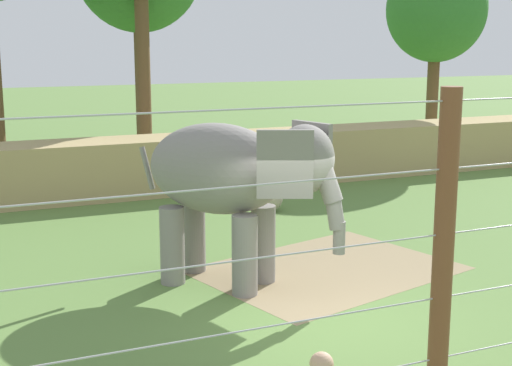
# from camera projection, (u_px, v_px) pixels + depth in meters

# --- Properties ---
(ground_plane) EXTENTS (120.00, 120.00, 0.00)m
(ground_plane) POSITION_uv_depth(u_px,v_px,m) (322.00, 317.00, 11.73)
(ground_plane) COLOR #5B7F3D
(dirt_patch) EXTENTS (5.45, 4.61, 0.01)m
(dirt_patch) POSITION_uv_depth(u_px,v_px,m) (327.00, 269.00, 14.15)
(dirt_patch) COLOR #937F5B
(dirt_patch) RESTS_ON ground
(embankment_wall) EXTENTS (36.00, 1.80, 1.61)m
(embankment_wall) POSITION_uv_depth(u_px,v_px,m) (150.00, 166.00, 21.01)
(embankment_wall) COLOR tan
(embankment_wall) RESTS_ON ground
(elephant) EXTENTS (3.31, 3.48, 3.02)m
(elephant) POSITION_uv_depth(u_px,v_px,m) (233.00, 177.00, 12.92)
(elephant) COLOR gray
(elephant) RESTS_ON ground
(enrichment_ball) EXTENTS (0.73, 0.73, 0.73)m
(enrichment_ball) POSITION_uv_depth(u_px,v_px,m) (269.00, 198.00, 18.82)
(enrichment_ball) COLOR tan
(enrichment_ball) RESTS_ON ground
(cable_fence) EXTENTS (12.61, 0.24, 3.92)m
(cable_fence) POSITION_uv_depth(u_px,v_px,m) (453.00, 255.00, 8.41)
(cable_fence) COLOR brown
(cable_fence) RESTS_ON ground
(tree_right_of_centre) EXTENTS (3.67, 3.67, 7.40)m
(tree_right_of_centre) POSITION_uv_depth(u_px,v_px,m) (436.00, 11.00, 26.60)
(tree_right_of_centre) COLOR brown
(tree_right_of_centre) RESTS_ON ground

